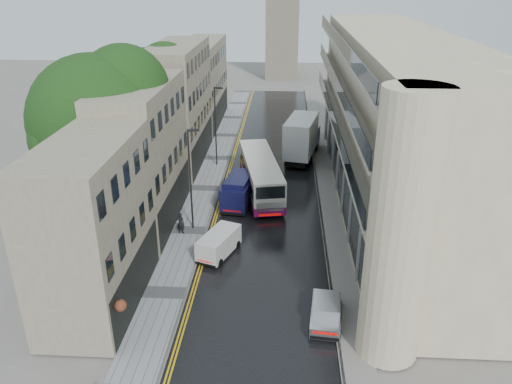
# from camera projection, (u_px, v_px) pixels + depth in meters

# --- Properties ---
(road) EXTENTS (9.00, 85.00, 0.02)m
(road) POSITION_uv_depth(u_px,v_px,m) (268.00, 191.00, 46.13)
(road) COLOR black
(road) RESTS_ON ground
(left_sidewalk) EXTENTS (2.70, 85.00, 0.12)m
(left_sidewalk) POSITION_uv_depth(u_px,v_px,m) (206.00, 189.00, 46.43)
(left_sidewalk) COLOR gray
(left_sidewalk) RESTS_ON ground
(right_sidewalk) EXTENTS (1.80, 85.00, 0.12)m
(right_sidewalk) POSITION_uv_depth(u_px,v_px,m) (327.00, 191.00, 45.82)
(right_sidewalk) COLOR slate
(right_sidewalk) RESTS_ON ground
(old_shop_row) EXTENTS (4.50, 56.00, 12.00)m
(old_shop_row) POSITION_uv_depth(u_px,v_px,m) (169.00, 119.00, 46.52)
(old_shop_row) COLOR gray
(old_shop_row) RESTS_ON ground
(modern_block) EXTENTS (8.00, 40.00, 14.00)m
(modern_block) POSITION_uv_depth(u_px,v_px,m) (392.00, 124.00, 41.39)
(modern_block) COLOR beige
(modern_block) RESTS_ON ground
(tree_near) EXTENTS (10.56, 10.56, 13.89)m
(tree_near) POSITION_uv_depth(u_px,v_px,m) (98.00, 142.00, 37.16)
(tree_near) COLOR black
(tree_near) RESTS_ON ground
(tree_far) EXTENTS (9.24, 9.24, 12.46)m
(tree_far) POSITION_uv_depth(u_px,v_px,m) (148.00, 108.00, 49.31)
(tree_far) COLOR black
(tree_far) RESTS_ON ground
(cream_bus) EXTENTS (4.76, 11.93, 3.18)m
(cream_bus) POSITION_uv_depth(u_px,v_px,m) (251.00, 190.00, 42.18)
(cream_bus) COLOR silver
(cream_bus) RESTS_ON road
(white_lorry) EXTENTS (4.40, 9.29, 4.69)m
(white_lorry) POSITION_uv_depth(u_px,v_px,m) (287.00, 142.00, 51.67)
(white_lorry) COLOR white
(white_lorry) RESTS_ON road
(silver_hatchback) EXTENTS (2.05, 3.97, 1.43)m
(silver_hatchback) POSITION_uv_depth(u_px,v_px,m) (311.00, 324.00, 27.44)
(silver_hatchback) COLOR #AFAFB4
(silver_hatchback) RESTS_ON road
(white_van) EXTENTS (2.96, 4.25, 1.77)m
(white_van) POSITION_uv_depth(u_px,v_px,m) (200.00, 250.00, 34.42)
(white_van) COLOR silver
(white_van) RESTS_ON road
(navy_van) EXTENTS (2.92, 5.68, 2.77)m
(navy_van) POSITION_uv_depth(u_px,v_px,m) (222.00, 197.00, 41.41)
(navy_van) COLOR black
(navy_van) RESTS_ON road
(pedestrian) EXTENTS (0.70, 0.52, 1.73)m
(pedestrian) POSITION_uv_depth(u_px,v_px,m) (181.00, 223.00, 38.03)
(pedestrian) COLOR black
(pedestrian) RESTS_ON left_sidewalk
(lamp_post_near) EXTENTS (0.92, 0.39, 7.97)m
(lamp_post_near) POSITION_uv_depth(u_px,v_px,m) (190.00, 181.00, 37.57)
(lamp_post_near) COLOR black
(lamp_post_near) RESTS_ON left_sidewalk
(lamp_post_far) EXTENTS (0.92, 0.28, 8.07)m
(lamp_post_far) POSITION_uv_depth(u_px,v_px,m) (216.00, 127.00, 50.48)
(lamp_post_far) COLOR black
(lamp_post_far) RESTS_ON left_sidewalk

